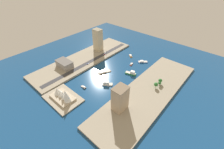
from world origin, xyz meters
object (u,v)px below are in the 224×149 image
object	(u,v)px
tugboat_red	(131,64)
carpark_squat_concrete	(64,64)
patrol_launch_navy	(84,87)
catamaran_blue	(143,62)
ferry_green_doubledeck	(131,73)
barge_flat_brown	(104,72)
van_white	(106,52)
ferry_white_commuter	(107,84)
office_block_beige	(98,40)
apartment_midrise_tan	(120,99)
hatchback_blue	(88,64)
pickup_red	(105,54)
traffic_light_waterfront	(106,53)
water_taxi_orange	(131,56)
opera_landmark	(62,95)

from	to	relation	value
tugboat_red	carpark_squat_concrete	bearing A→B (deg)	46.72
patrol_launch_navy	catamaran_blue	xyz separation A→B (m)	(-32.38, -138.82, 0.22)
catamaran_blue	carpark_squat_concrete	distance (m)	164.82
ferry_green_doubledeck	carpark_squat_concrete	bearing A→B (deg)	32.18
barge_flat_brown	van_white	world-z (taller)	van_white
tugboat_red	ferry_white_commuter	xyz separation A→B (m)	(-5.58, 82.66, 1.63)
patrol_launch_navy	office_block_beige	world-z (taller)	office_block_beige
tugboat_red	van_white	distance (m)	73.35
ferry_green_doubledeck	apartment_midrise_tan	xyz separation A→B (m)	(-38.41, 82.81, 20.28)
catamaran_blue	hatchback_blue	world-z (taller)	hatchback_blue
apartment_midrise_tan	hatchback_blue	bearing A→B (deg)	-20.89
office_block_beige	apartment_midrise_tan	world-z (taller)	office_block_beige
office_block_beige	carpark_squat_concrete	world-z (taller)	office_block_beige
hatchback_blue	apartment_midrise_tan	bearing A→B (deg)	159.11
patrol_launch_navy	pickup_red	xyz separation A→B (m)	(48.39, -104.24, 3.20)
office_block_beige	pickup_red	distance (m)	38.30
barge_flat_brown	van_white	xyz separation A→B (m)	(48.79, -58.20, 3.15)
catamaran_blue	tugboat_red	bearing A→B (deg)	61.74
pickup_red	barge_flat_brown	bearing A→B (deg)	131.76
pickup_red	traffic_light_waterfront	bearing A→B (deg)	-157.04
pickup_red	traffic_light_waterfront	world-z (taller)	traffic_light_waterfront
barge_flat_brown	patrol_launch_navy	world-z (taller)	patrol_launch_navy
patrol_launch_navy	apartment_midrise_tan	size ratio (longest dim) A/B	0.29
tugboat_red	pickup_red	size ratio (longest dim) A/B	2.90
patrol_launch_navy	traffic_light_waterfront	world-z (taller)	traffic_light_waterfront
tugboat_red	carpark_squat_concrete	distance (m)	138.58
water_taxi_orange	apartment_midrise_tan	world-z (taller)	apartment_midrise_tan
office_block_beige	ferry_white_commuter	bearing A→B (deg)	142.09
water_taxi_orange	pickup_red	size ratio (longest dim) A/B	2.92
catamaran_blue	water_taxi_orange	bearing A→B (deg)	-6.55
pickup_red	tugboat_red	bearing A→B (deg)	-171.03
patrol_launch_navy	office_block_beige	bearing A→B (deg)	-55.50
opera_landmark	ferry_white_commuter	bearing A→B (deg)	-111.29
tugboat_red	opera_landmark	bearing A→B (deg)	81.77
water_taxi_orange	apartment_midrise_tan	distance (m)	162.05
tugboat_red	hatchback_blue	xyz separation A→B (m)	(67.24, 63.61, 3.17)
catamaran_blue	apartment_midrise_tan	world-z (taller)	apartment_midrise_tan
patrol_launch_navy	apartment_midrise_tan	bearing A→B (deg)	-177.40
apartment_midrise_tan	traffic_light_waterfront	xyz separation A→B (m)	(122.97, -102.01, -15.39)
pickup_red	van_white	distance (m)	10.91
ferry_white_commuter	apartment_midrise_tan	distance (m)	63.24
barge_flat_brown	van_white	size ratio (longest dim) A/B	6.03
patrol_launch_navy	traffic_light_waterfront	size ratio (longest dim) A/B	1.78
tugboat_red	traffic_light_waterfront	size ratio (longest dim) A/B	1.89
pickup_red	patrol_launch_navy	bearing A→B (deg)	114.90
barge_flat_brown	apartment_midrise_tan	world-z (taller)	apartment_midrise_tan
patrol_launch_navy	hatchback_blue	world-z (taller)	hatchback_blue
pickup_red	van_white	xyz separation A→B (m)	(5.33, -9.52, -0.02)
catamaran_blue	ferry_white_commuter	distance (m)	106.77
ferry_white_commuter	traffic_light_waterfront	size ratio (longest dim) A/B	2.91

